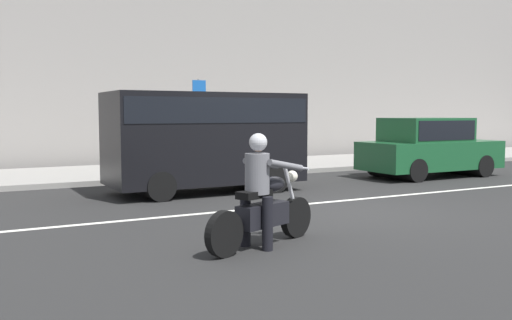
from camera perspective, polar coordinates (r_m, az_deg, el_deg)
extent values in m
plane|color=black|center=(10.99, 8.88, -5.01)|extent=(80.00, 80.00, 0.00)
cube|color=gray|center=(17.96, -6.73, -0.96)|extent=(40.00, 4.40, 0.14)
cube|color=gray|center=(21.45, -10.36, 15.56)|extent=(40.00, 1.40, 11.79)
cube|color=silver|center=(12.18, 9.36, -4.04)|extent=(18.00, 0.14, 0.01)
cylinder|color=black|center=(8.48, 4.06, -5.80)|extent=(0.61, 0.33, 0.61)
cylinder|color=black|center=(7.31, -3.24, -7.50)|extent=(0.61, 0.33, 0.61)
cylinder|color=silver|center=(8.32, 3.59, -3.33)|extent=(0.37, 0.19, 0.82)
cube|color=black|center=(7.85, 0.69, -5.60)|extent=(0.90, 0.57, 0.32)
ellipsoid|color=black|center=(7.96, 1.71, -2.47)|extent=(0.53, 0.40, 0.22)
cube|color=black|center=(7.67, -0.17, -3.50)|extent=(0.57, 0.41, 0.10)
cylinder|color=silver|center=(8.23, 3.35, -0.74)|extent=(0.29, 0.67, 0.04)
sphere|color=silver|center=(8.31, 3.68, -1.66)|extent=(0.17, 0.17, 0.17)
cylinder|color=silver|center=(7.76, -1.65, -6.63)|extent=(0.68, 0.32, 0.07)
cylinder|color=black|center=(7.64, 1.17, -6.49)|extent=(0.19, 0.19, 0.74)
cylinder|color=black|center=(7.89, -1.09, -6.12)|extent=(0.19, 0.19, 0.74)
cylinder|color=slate|center=(7.68, 0.12, -1.39)|extent=(0.44, 0.44, 0.56)
cylinder|color=slate|center=(7.81, 3.05, -0.55)|extent=(0.72, 0.35, 0.22)
cylinder|color=slate|center=(8.08, 0.58, -0.36)|extent=(0.72, 0.35, 0.22)
sphere|color=tan|center=(7.66, 0.22, 1.58)|extent=(0.20, 0.20, 0.20)
sphere|color=#B7B7BC|center=(7.66, 0.22, 1.81)|extent=(0.25, 0.25, 0.25)
cube|color=black|center=(13.20, -5.19, 2.26)|extent=(4.48, 1.90, 2.08)
cube|color=black|center=(13.19, -5.21, 5.04)|extent=(4.34, 1.93, 0.56)
cylinder|color=black|center=(13.88, 0.12, -1.58)|extent=(0.64, 1.96, 0.64)
cylinder|color=black|center=(12.80, -10.88, -2.20)|extent=(0.64, 1.96, 0.64)
cube|color=#164C28|center=(17.16, 17.29, 0.50)|extent=(4.24, 1.76, 0.80)
cube|color=#164C28|center=(16.97, 16.85, 2.97)|extent=(2.33, 1.62, 0.68)
cube|color=black|center=(16.97, 16.85, 2.97)|extent=(2.15, 1.65, 0.54)
cylinder|color=black|center=(18.15, 20.17, -0.37)|extent=(0.64, 1.82, 0.64)
cylinder|color=black|center=(16.28, 14.02, -0.78)|extent=(0.64, 1.82, 0.64)
cylinder|color=gray|center=(17.67, -5.80, 3.68)|extent=(0.08, 0.08, 2.77)
cube|color=#1959B2|center=(17.66, -5.79, 7.35)|extent=(0.44, 0.03, 0.44)
cylinder|color=black|center=(18.89, 0.19, 0.89)|extent=(0.14, 0.14, 0.87)
cylinder|color=black|center=(18.98, 0.72, 0.91)|extent=(0.14, 0.14, 0.87)
cylinder|color=black|center=(18.90, 0.45, 3.11)|extent=(0.34, 0.34, 0.59)
sphere|color=tan|center=(18.89, 0.46, 4.33)|extent=(0.21, 0.21, 0.21)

